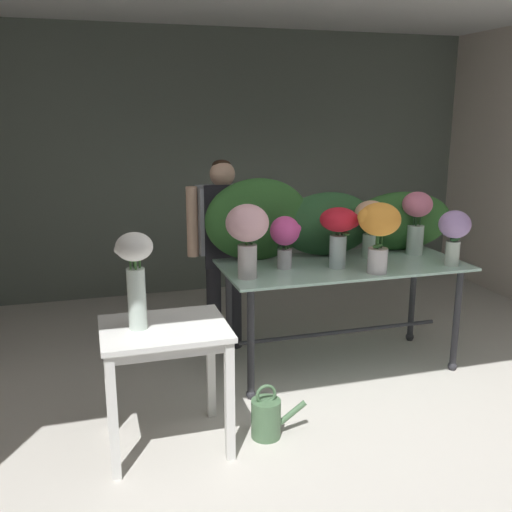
{
  "coord_description": "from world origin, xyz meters",
  "views": [
    {
      "loc": [
        -1.53,
        -2.16,
        1.92
      ],
      "look_at": [
        -0.49,
        1.36,
        1.0
      ],
      "focal_mm": 40.52,
      "sensor_mm": 36.0,
      "label": 1
    }
  ],
  "objects_px": {
    "vase_sunset_freesia": "(379,227)",
    "vase_fuchsia_dahlias": "(285,236)",
    "vase_rosy_anemones": "(416,216)",
    "display_table_glass": "(342,281)",
    "vase_crimson_peonies": "(339,229)",
    "vase_lilac_carnations": "(455,230)",
    "vase_peach_tulips": "(371,220)",
    "vase_blush_hydrangea": "(247,231)",
    "vase_white_roses_tall": "(135,272)",
    "florist": "(223,236)",
    "watering_can": "(267,417)",
    "side_table_white": "(165,343)"
  },
  "relations": [
    {
      "from": "vase_crimson_peonies",
      "to": "watering_can",
      "type": "xyz_separation_m",
      "value": [
        -0.76,
        -0.71,
        -0.98
      ]
    },
    {
      "from": "vase_lilac_carnations",
      "to": "vase_peach_tulips",
      "type": "relative_size",
      "value": 0.92
    },
    {
      "from": "display_table_glass",
      "to": "vase_blush_hydrangea",
      "type": "relative_size",
      "value": 3.57
    },
    {
      "from": "vase_rosy_anemones",
      "to": "vase_fuchsia_dahlias",
      "type": "relative_size",
      "value": 1.3
    },
    {
      "from": "display_table_glass",
      "to": "vase_sunset_freesia",
      "type": "height_order",
      "value": "vase_sunset_freesia"
    },
    {
      "from": "display_table_glass",
      "to": "vase_crimson_peonies",
      "type": "xyz_separation_m",
      "value": [
        -0.08,
        -0.09,
        0.42
      ]
    },
    {
      "from": "side_table_white",
      "to": "watering_can",
      "type": "relative_size",
      "value": 2.12
    },
    {
      "from": "vase_crimson_peonies",
      "to": "vase_blush_hydrangea",
      "type": "xyz_separation_m",
      "value": [
        -0.7,
        -0.07,
        0.04
      ]
    },
    {
      "from": "vase_crimson_peonies",
      "to": "vase_sunset_freesia",
      "type": "distance_m",
      "value": 0.29
    },
    {
      "from": "vase_rosy_anemones",
      "to": "florist",
      "type": "bearing_deg",
      "value": 161.49
    },
    {
      "from": "vase_blush_hydrangea",
      "to": "vase_rosy_anemones",
      "type": "height_order",
      "value": "vase_blush_hydrangea"
    },
    {
      "from": "vase_crimson_peonies",
      "to": "vase_white_roses_tall",
      "type": "xyz_separation_m",
      "value": [
        -1.49,
        -0.62,
        -0.03
      ]
    },
    {
      "from": "vase_crimson_peonies",
      "to": "watering_can",
      "type": "bearing_deg",
      "value": -137.03
    },
    {
      "from": "vase_fuchsia_dahlias",
      "to": "vase_rosy_anemones",
      "type": "bearing_deg",
      "value": 5.84
    },
    {
      "from": "vase_sunset_freesia",
      "to": "vase_blush_hydrangea",
      "type": "bearing_deg",
      "value": 171.28
    },
    {
      "from": "vase_fuchsia_dahlias",
      "to": "vase_blush_hydrangea",
      "type": "bearing_deg",
      "value": -153.59
    },
    {
      "from": "vase_white_roses_tall",
      "to": "vase_fuchsia_dahlias",
      "type": "bearing_deg",
      "value": 32.6
    },
    {
      "from": "side_table_white",
      "to": "florist",
      "type": "distance_m",
      "value": 1.5
    },
    {
      "from": "vase_sunset_freesia",
      "to": "vase_white_roses_tall",
      "type": "bearing_deg",
      "value": -166.33
    },
    {
      "from": "display_table_glass",
      "to": "vase_lilac_carnations",
      "type": "distance_m",
      "value": 0.89
    },
    {
      "from": "watering_can",
      "to": "side_table_white",
      "type": "bearing_deg",
      "value": 171.35
    },
    {
      "from": "display_table_glass",
      "to": "vase_crimson_peonies",
      "type": "height_order",
      "value": "vase_crimson_peonies"
    },
    {
      "from": "florist",
      "to": "vase_blush_hydrangea",
      "type": "bearing_deg",
      "value": -91.05
    },
    {
      "from": "vase_rosy_anemones",
      "to": "watering_can",
      "type": "distance_m",
      "value": 2.03
    },
    {
      "from": "side_table_white",
      "to": "vase_rosy_anemones",
      "type": "relative_size",
      "value": 1.5
    },
    {
      "from": "side_table_white",
      "to": "vase_white_roses_tall",
      "type": "height_order",
      "value": "vase_white_roses_tall"
    },
    {
      "from": "side_table_white",
      "to": "vase_crimson_peonies",
      "type": "bearing_deg",
      "value": 24.78
    },
    {
      "from": "vase_rosy_anemones",
      "to": "vase_sunset_freesia",
      "type": "bearing_deg",
      "value": -143.06
    },
    {
      "from": "florist",
      "to": "vase_sunset_freesia",
      "type": "height_order",
      "value": "florist"
    },
    {
      "from": "display_table_glass",
      "to": "vase_fuchsia_dahlias",
      "type": "bearing_deg",
      "value": 179.85
    },
    {
      "from": "vase_blush_hydrangea",
      "to": "vase_lilac_carnations",
      "type": "bearing_deg",
      "value": -4.03
    },
    {
      "from": "vase_lilac_carnations",
      "to": "vase_fuchsia_dahlias",
      "type": "relative_size",
      "value": 1.07
    },
    {
      "from": "vase_sunset_freesia",
      "to": "vase_white_roses_tall",
      "type": "xyz_separation_m",
      "value": [
        -1.69,
        -0.41,
        -0.07
      ]
    },
    {
      "from": "vase_sunset_freesia",
      "to": "vase_rosy_anemones",
      "type": "distance_m",
      "value": 0.69
    },
    {
      "from": "vase_rosy_anemones",
      "to": "vase_blush_hydrangea",
      "type": "bearing_deg",
      "value": -169.24
    },
    {
      "from": "vase_sunset_freesia",
      "to": "watering_can",
      "type": "bearing_deg",
      "value": -152.5
    },
    {
      "from": "vase_blush_hydrangea",
      "to": "vase_fuchsia_dahlias",
      "type": "relative_size",
      "value": 1.33
    },
    {
      "from": "vase_lilac_carnations",
      "to": "watering_can",
      "type": "height_order",
      "value": "vase_lilac_carnations"
    },
    {
      "from": "vase_rosy_anemones",
      "to": "vase_peach_tulips",
      "type": "bearing_deg",
      "value": -179.26
    },
    {
      "from": "vase_peach_tulips",
      "to": "vase_sunset_freesia",
      "type": "bearing_deg",
      "value": -110.26
    },
    {
      "from": "vase_blush_hydrangea",
      "to": "vase_peach_tulips",
      "type": "bearing_deg",
      "value": 14.44
    },
    {
      "from": "florist",
      "to": "vase_white_roses_tall",
      "type": "relative_size",
      "value": 2.84
    },
    {
      "from": "vase_sunset_freesia",
      "to": "vase_rosy_anemones",
      "type": "relative_size",
      "value": 1.0
    },
    {
      "from": "vase_sunset_freesia",
      "to": "vase_fuchsia_dahlias",
      "type": "relative_size",
      "value": 1.3
    },
    {
      "from": "display_table_glass",
      "to": "vase_peach_tulips",
      "type": "xyz_separation_m",
      "value": [
        0.27,
        0.11,
        0.43
      ]
    },
    {
      "from": "vase_lilac_carnations",
      "to": "vase_sunset_freesia",
      "type": "relative_size",
      "value": 0.82
    },
    {
      "from": "vase_sunset_freesia",
      "to": "vase_white_roses_tall",
      "type": "height_order",
      "value": "vase_sunset_freesia"
    },
    {
      "from": "side_table_white",
      "to": "vase_sunset_freesia",
      "type": "distance_m",
      "value": 1.67
    },
    {
      "from": "vase_sunset_freesia",
      "to": "watering_can",
      "type": "xyz_separation_m",
      "value": [
        -0.96,
        -0.5,
        -1.02
      ]
    },
    {
      "from": "vase_crimson_peonies",
      "to": "vase_rosy_anemones",
      "type": "bearing_deg",
      "value": 15.18
    }
  ]
}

